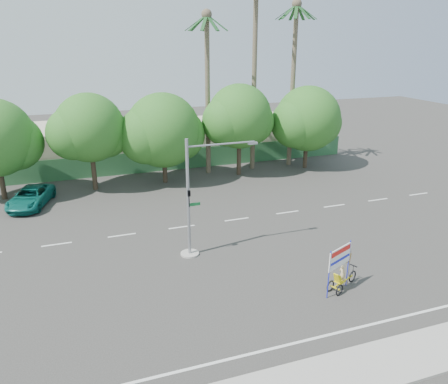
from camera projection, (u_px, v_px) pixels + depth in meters
name	position (u px, v px, depth m)	size (l,w,h in m)	color
ground	(255.00, 280.00, 23.16)	(120.00, 120.00, 0.00)	#33302D
sidewalk_near	(333.00, 378.00, 16.46)	(50.00, 2.40, 0.12)	gray
fence	(168.00, 160.00, 41.94)	(38.00, 0.08, 2.00)	#336B3D
building_left	(56.00, 148.00, 42.51)	(12.00, 8.00, 4.00)	beige
building_right	(230.00, 137.00, 48.16)	(14.00, 8.00, 3.60)	beige
tree_left	(89.00, 130.00, 35.28)	(6.66, 5.60, 8.07)	#473828
tree_center	(162.00, 133.00, 37.34)	(7.62, 6.40, 7.85)	#473828
tree_right	(239.00, 119.00, 39.25)	(6.90, 5.80, 8.36)	#473828
tree_far_right	(307.00, 121.00, 41.62)	(7.38, 6.20, 7.94)	#473828
palm_tall	(255.00, 57.00, 39.47)	(3.73, 3.79, 17.45)	#70604C
palm_mid	(294.00, 68.00, 41.06)	(3.73, 3.79, 15.45)	#70604C
palm_short	(207.00, 77.00, 38.61)	(3.73, 3.79, 14.45)	#70604C
traffic_signal	(194.00, 208.00, 25.04)	(4.72, 1.10, 7.00)	gray
trike_billboard	(341.00, 271.00, 21.99)	(2.46, 1.26, 2.61)	black
pickup_truck	(31.00, 197.00, 33.13)	(2.36, 5.13, 1.43)	#0E6258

